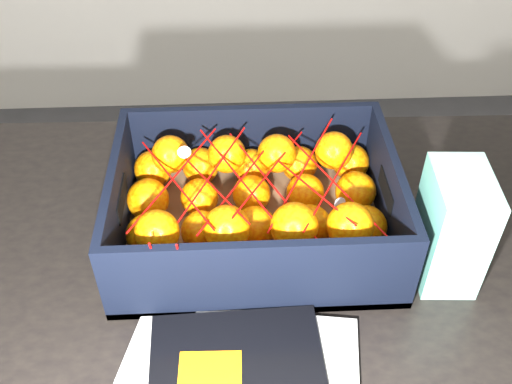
{
  "coord_description": "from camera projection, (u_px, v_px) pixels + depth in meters",
  "views": [
    {
      "loc": [
        0.14,
        -0.37,
        1.39
      ],
      "look_at": [
        0.17,
        0.22,
        0.86
      ],
      "focal_mm": 41.06,
      "sensor_mm": 36.0,
      "label": 1
    }
  ],
  "objects": [
    {
      "name": "produce_crate",
      "position": [
        255.0,
        213.0,
        0.86
      ],
      "size": [
        0.4,
        0.3,
        0.13
      ],
      "color": "brown",
      "rests_on": "table"
    },
    {
      "name": "retail_carton",
      "position": [
        452.0,
        227.0,
        0.78
      ],
      "size": [
        0.08,
        0.12,
        0.17
      ],
      "primitive_type": "cube",
      "rotation": [
        0.0,
        0.0,
        -0.06
      ],
      "color": "white",
      "rests_on": "table"
    },
    {
      "name": "clementine_heap",
      "position": [
        255.0,
        209.0,
        0.85
      ],
      "size": [
        0.38,
        0.29,
        0.11
      ],
      "color": "orange",
      "rests_on": "produce_crate"
    },
    {
      "name": "table",
      "position": [
        214.0,
        327.0,
        0.88
      ],
      "size": [
        1.22,
        0.82,
        0.75
      ],
      "color": "black",
      "rests_on": "ground"
    },
    {
      "name": "mesh_net",
      "position": [
        249.0,
        184.0,
        0.81
      ],
      "size": [
        0.34,
        0.27,
        0.09
      ],
      "color": "red",
      "rests_on": "clementine_heap"
    }
  ]
}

